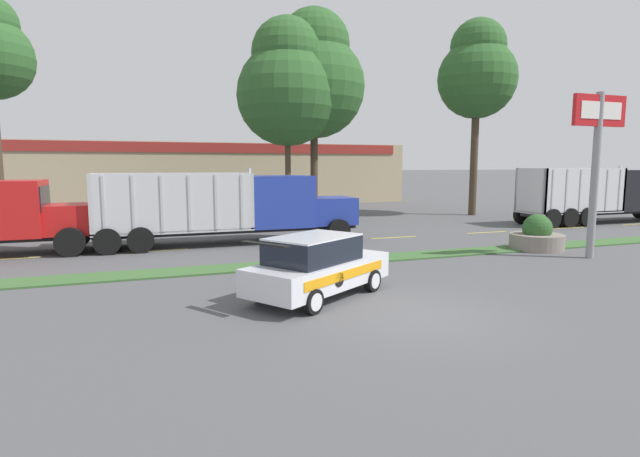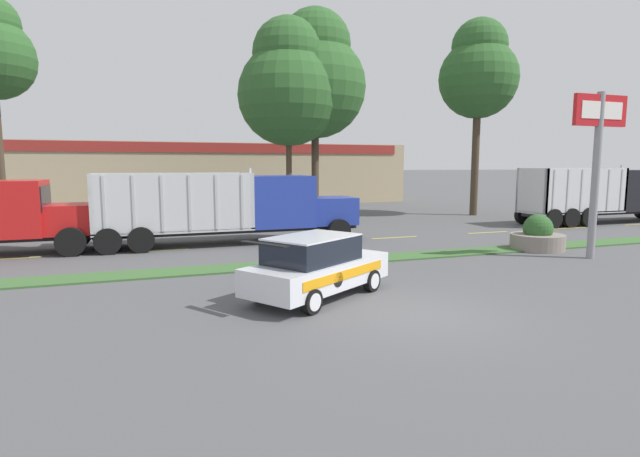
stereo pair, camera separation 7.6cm
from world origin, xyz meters
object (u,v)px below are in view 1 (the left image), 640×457
dump_truck_lead (255,208)px  dump_truck_trail (615,195)px  store_sign_post (597,145)px  rally_car (317,266)px  stone_planter (537,237)px

dump_truck_lead → dump_truck_trail: 22.35m
dump_truck_trail → store_sign_post: (-11.43, -8.53, 2.55)m
dump_truck_trail → rally_car: 25.11m
rally_car → stone_planter: rally_car is taller
dump_truck_trail → rally_car: (-22.87, -10.32, -0.79)m
dump_truck_lead → store_sign_post: 13.83m
rally_car → store_sign_post: bearing=8.9°
dump_truck_lead → dump_truck_trail: bearing=1.2°
store_sign_post → rally_car: bearing=-171.1°
rally_car → stone_planter: 11.71m
dump_truck_trail → stone_planter: dump_truck_trail is taller
dump_truck_lead → dump_truck_trail: dump_truck_trail is taller
rally_car → stone_planter: size_ratio=2.13×
rally_car → store_sign_post: size_ratio=0.75×
dump_truck_trail → stone_planter: (-11.87, -6.33, -1.11)m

